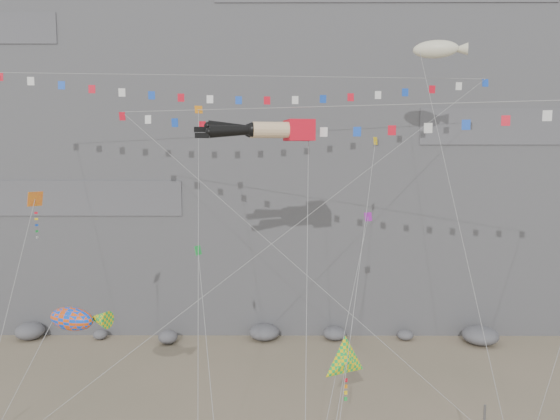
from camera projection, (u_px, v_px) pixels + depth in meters
name	position (u px, v px, depth m)	size (l,w,h in m)	color
cliff	(268.00, 67.00, 58.64)	(80.00, 28.00, 50.00)	slate
talus_boulders	(264.00, 333.00, 46.37)	(60.00, 3.00, 1.20)	slate
legs_kite	(267.00, 130.00, 32.18)	(7.17, 13.59, 21.13)	red
flag_banner_upper	(252.00, 76.00, 37.74)	(33.48, 16.19, 28.90)	red
flag_banner_lower	(341.00, 107.00, 31.49)	(28.12, 10.69, 21.43)	red
harlequin_kite	(35.00, 200.00, 29.60)	(2.14, 7.38, 14.85)	red
fish_windsock	(72.00, 319.00, 29.45)	(5.67, 5.74, 8.94)	#EE4D0C
delta_kite	(346.00, 362.00, 27.19)	(3.26, 7.02, 8.44)	yellow
blimp_windsock	(436.00, 50.00, 36.61)	(4.18, 12.16, 25.29)	beige
small_kite_a	(199.00, 117.00, 34.22)	(2.38, 14.42, 23.19)	orange
small_kite_b	(368.00, 220.00, 33.99)	(4.84, 11.53, 16.58)	purple
small_kite_c	(198.00, 253.00, 31.23)	(3.31, 11.71, 15.30)	green
small_kite_d	(375.00, 147.00, 34.64)	(4.91, 15.35, 22.58)	yellow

